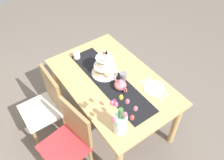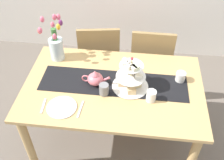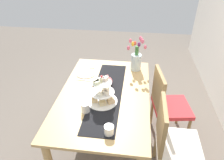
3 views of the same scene
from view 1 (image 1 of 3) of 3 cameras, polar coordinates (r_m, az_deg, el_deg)
The scene contains 14 objects.
ground_plane at distance 3.15m, azimuth 0.02°, elevation -9.54°, with size 8.00×8.00×0.00m, color #6B6056.
dining_table at distance 2.64m, azimuth 0.02°, elevation -1.71°, with size 1.49×0.94×0.75m.
chair_left at distance 2.44m, azimuth -10.47°, elevation -14.30°, with size 0.48×0.48×0.91m.
chair_right at distance 2.76m, azimuth -15.95°, elevation -5.72°, with size 0.42×0.42×0.91m.
table_runner at distance 2.55m, azimuth -0.45°, elevation -0.28°, with size 1.23×0.31×0.00m, color black.
tiered_cake_stand at distance 2.57m, azimuth -1.86°, elevation 3.32°, with size 0.30×0.30×0.30m.
teapot at distance 2.44m, azimuth 2.06°, elevation -1.17°, with size 0.24×0.13×0.14m.
tulip_vase at distance 2.05m, azimuth 2.10°, elevation -9.97°, with size 0.21×0.23×0.43m.
cream_jug at distance 2.84m, azimuth -8.66°, elevation 6.03°, with size 0.08×0.08×0.09m, color white.
dinner_plate_left at distance 2.51m, azimuth 10.26°, elevation -2.03°, with size 0.23×0.23×0.01m, color white.
fork_left at distance 2.46m, azimuth 12.54°, elevation -4.10°, with size 0.02×0.15×0.01m, color silver.
knife_left at distance 2.58m, azimuth 8.08°, elevation -0.12°, with size 0.01×0.17×0.01m, color silver.
mug_grey at distance 2.53m, azimuth 2.76°, elevation 0.93°, with size 0.08×0.08×0.10m, color slate.
mug_white_text at distance 2.77m, azimuth -1.56°, elevation 5.55°, with size 0.08×0.08×0.10m, color white.
Camera 1 is at (-1.43, 1.03, 2.60)m, focal length 37.26 mm.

